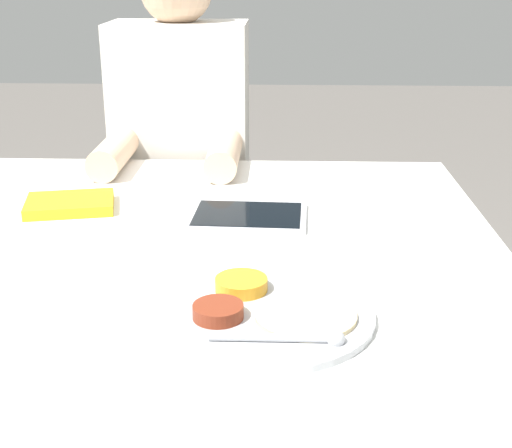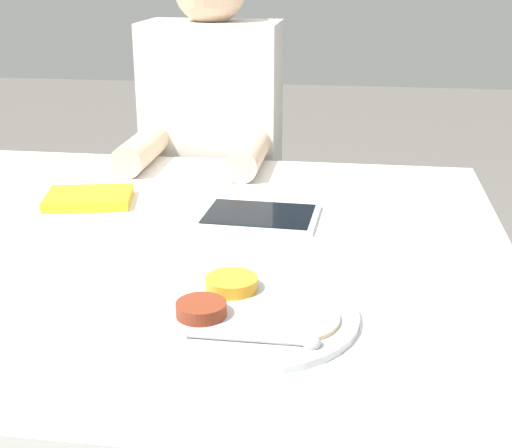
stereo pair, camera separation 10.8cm
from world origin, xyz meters
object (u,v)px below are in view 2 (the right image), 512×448
object	(u,v)px
red_notebook	(89,199)
tablet_device	(259,216)
person_diner	(214,205)
thali_tray	(250,313)

from	to	relation	value
red_notebook	tablet_device	xyz separation A→B (m)	(0.33, -0.04, -0.00)
tablet_device	person_diner	distance (m)	0.58
thali_tray	red_notebook	bearing A→B (deg)	131.90
red_notebook	tablet_device	size ratio (longest dim) A/B	0.83
red_notebook	tablet_device	bearing A→B (deg)	-6.52
thali_tray	tablet_device	size ratio (longest dim) A/B	1.28
thali_tray	person_diner	distance (m)	0.94
person_diner	thali_tray	bearing A→B (deg)	-75.58
thali_tray	red_notebook	distance (m)	0.56
tablet_device	thali_tray	bearing A→B (deg)	-83.74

